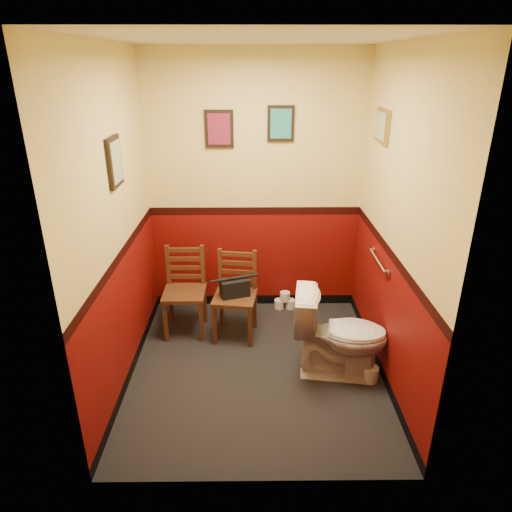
# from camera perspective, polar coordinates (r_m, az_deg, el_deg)

# --- Properties ---
(floor) EXTENTS (2.20, 2.40, 0.00)m
(floor) POSITION_cam_1_polar(r_m,az_deg,el_deg) (4.24, 0.03, -13.88)
(floor) COLOR black
(floor) RESTS_ON ground
(ceiling) EXTENTS (2.20, 2.40, 0.00)m
(ceiling) POSITION_cam_1_polar(r_m,az_deg,el_deg) (3.39, 0.05, 25.61)
(ceiling) COLOR silver
(ceiling) RESTS_ON ground
(wall_back) EXTENTS (2.20, 0.00, 2.70)m
(wall_back) POSITION_cam_1_polar(r_m,az_deg,el_deg) (4.74, -0.11, 8.43)
(wall_back) COLOR #600A07
(wall_back) RESTS_ON ground
(wall_front) EXTENTS (2.20, 0.00, 2.70)m
(wall_front) POSITION_cam_1_polar(r_m,az_deg,el_deg) (2.50, 0.33, -5.71)
(wall_front) COLOR #600A07
(wall_front) RESTS_ON ground
(wall_left) EXTENTS (0.00, 2.40, 2.70)m
(wall_left) POSITION_cam_1_polar(r_m,az_deg,el_deg) (3.75, -17.06, 3.35)
(wall_left) COLOR #600A07
(wall_left) RESTS_ON ground
(wall_right) EXTENTS (0.00, 2.40, 2.70)m
(wall_right) POSITION_cam_1_polar(r_m,az_deg,el_deg) (3.77, 17.04, 3.46)
(wall_right) COLOR #600A07
(wall_right) RESTS_ON ground
(grab_bar) EXTENTS (0.05, 0.56, 0.06)m
(grab_bar) POSITION_cam_1_polar(r_m,az_deg,el_deg) (4.13, 15.02, -0.58)
(grab_bar) COLOR silver
(grab_bar) RESTS_ON wall_right
(framed_print_back_a) EXTENTS (0.28, 0.04, 0.36)m
(framed_print_back_a) POSITION_cam_1_polar(r_m,az_deg,el_deg) (4.62, -4.63, 15.55)
(framed_print_back_a) COLOR black
(framed_print_back_a) RESTS_ON wall_back
(framed_print_back_b) EXTENTS (0.26, 0.04, 0.34)m
(framed_print_back_b) POSITION_cam_1_polar(r_m,az_deg,el_deg) (4.61, 3.12, 16.21)
(framed_print_back_b) COLOR black
(framed_print_back_b) RESTS_ON wall_back
(framed_print_left) EXTENTS (0.04, 0.30, 0.38)m
(framed_print_left) POSITION_cam_1_polar(r_m,az_deg,el_deg) (3.71, -17.24, 11.17)
(framed_print_left) COLOR black
(framed_print_left) RESTS_ON wall_left
(framed_print_right) EXTENTS (0.04, 0.34, 0.28)m
(framed_print_right) POSITION_cam_1_polar(r_m,az_deg,el_deg) (4.17, 15.53, 15.40)
(framed_print_right) COLOR olive
(framed_print_right) RESTS_ON wall_right
(toilet) EXTENTS (0.86, 0.55, 0.79)m
(toilet) POSITION_cam_1_polar(r_m,az_deg,el_deg) (4.03, 10.48, -9.69)
(toilet) COLOR white
(toilet) RESTS_ON floor
(toilet_brush) EXTENTS (0.14, 0.14, 0.49)m
(toilet_brush) POSITION_cam_1_polar(r_m,az_deg,el_deg) (4.18, 14.12, -13.98)
(toilet_brush) COLOR silver
(toilet_brush) RESTS_ON floor
(chair_left) EXTENTS (0.41, 0.41, 0.88)m
(chair_left) POSITION_cam_1_polar(r_m,az_deg,el_deg) (4.63, -8.87, -4.35)
(chair_left) COLOR #4A2816
(chair_left) RESTS_ON floor
(chair_right) EXTENTS (0.45, 0.45, 0.86)m
(chair_right) POSITION_cam_1_polar(r_m,az_deg,el_deg) (4.51, -2.58, -4.94)
(chair_right) COLOR #4A2816
(chair_right) RESTS_ON floor
(handbag) EXTENTS (0.30, 0.22, 0.20)m
(handbag) POSITION_cam_1_polar(r_m,az_deg,el_deg) (4.43, -2.69, -3.96)
(handbag) COLOR black
(handbag) RESTS_ON chair_right
(tp_stack) EXTENTS (0.23, 0.12, 0.20)m
(tp_stack) POSITION_cam_1_polar(r_m,az_deg,el_deg) (5.13, 3.61, -5.68)
(tp_stack) COLOR silver
(tp_stack) RESTS_ON floor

